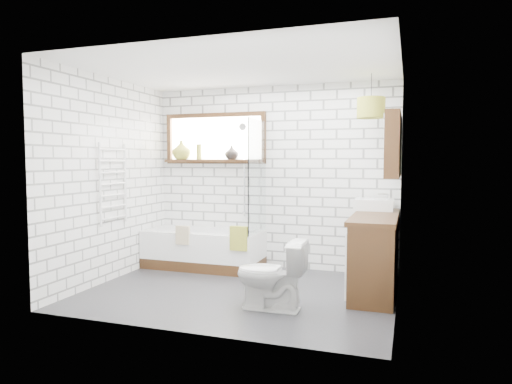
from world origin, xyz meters
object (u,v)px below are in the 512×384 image
(pendant, at_px, (371,108))
(bathtub, at_px, (204,249))
(basin, at_px, (374,204))
(toilet, at_px, (271,274))
(vanity, at_px, (375,253))

(pendant, bearing_deg, bathtub, 175.77)
(basin, distance_m, pendant, 1.18)
(toilet, bearing_deg, bathtub, -136.50)
(bathtub, height_order, pendant, pendant)
(bathtub, bearing_deg, toilet, -45.34)
(basin, xyz_separation_m, toilet, (-0.88, -1.49, -0.59))
(bathtub, distance_m, toilet, 1.99)
(vanity, xyz_separation_m, toilet, (-0.94, -0.99, -0.08))
(basin, bearing_deg, vanity, -83.16)
(toilet, bearing_deg, basin, 148.25)
(vanity, xyz_separation_m, basin, (-0.06, 0.50, 0.51))
(vanity, distance_m, toilet, 1.37)
(vanity, bearing_deg, basin, 96.84)
(vanity, relative_size, toilet, 2.17)
(bathtub, distance_m, pendant, 2.90)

